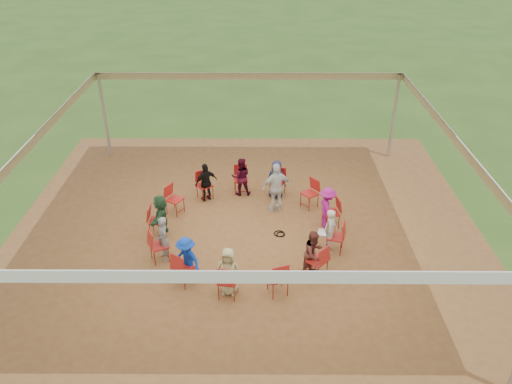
{
  "coord_description": "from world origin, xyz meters",
  "views": [
    {
      "loc": [
        0.33,
        -11.17,
        7.93
      ],
      "look_at": [
        0.27,
        0.3,
        1.23
      ],
      "focal_mm": 35.0,
      "sensor_mm": 36.0,
      "label": 1
    }
  ],
  "objects_px": {
    "chair_1": "(331,213)",
    "person_seated_8": "(229,271)",
    "chair_8": "(159,246)",
    "chair_11": "(278,278)",
    "person_seated_3": "(241,177)",
    "chair_2": "(310,194)",
    "person_seated_5": "(161,216)",
    "chair_10": "(228,281)",
    "chair_0": "(335,237)",
    "chair_12": "(317,261)",
    "standing_person": "(277,188)",
    "chair_5": "(205,185)",
    "laptop": "(325,231)",
    "chair_9": "(184,268)",
    "cable_coil": "(280,234)",
    "person_seated_9": "(314,253)",
    "chair_6": "(175,200)",
    "chair_7": "(157,221)",
    "chair_4": "(241,180)",
    "person_seated_2": "(276,179)",
    "person_seated_7": "(187,260)",
    "person_seated_6": "(163,239)",
    "person_seated_1": "(327,208)",
    "person_seated_4": "(206,182)",
    "person_seated_0": "(331,231)"
  },
  "relations": [
    {
      "from": "chair_10",
      "to": "person_seated_8",
      "type": "distance_m",
      "value": 0.21
    },
    {
      "from": "chair_9",
      "to": "person_seated_2",
      "type": "xyz_separation_m",
      "value": [
        2.3,
        4.05,
        0.17
      ]
    },
    {
      "from": "person_seated_5",
      "to": "standing_person",
      "type": "distance_m",
      "value": 3.39
    },
    {
      "from": "chair_4",
      "to": "chair_6",
      "type": "distance_m",
      "value": 2.24
    },
    {
      "from": "chair_11",
      "to": "person_seated_3",
      "type": "xyz_separation_m",
      "value": [
        -0.99,
        4.56,
        0.17
      ]
    },
    {
      "from": "person_seated_2",
      "to": "person_seated_9",
      "type": "height_order",
      "value": "same"
    },
    {
      "from": "chair_4",
      "to": "chair_9",
      "type": "height_order",
      "value": "same"
    },
    {
      "from": "chair_4",
      "to": "chair_8",
      "type": "xyz_separation_m",
      "value": [
        -1.95,
        -3.45,
        0.0
      ]
    },
    {
      "from": "chair_9",
      "to": "person_seated_1",
      "type": "height_order",
      "value": "person_seated_1"
    },
    {
      "from": "chair_8",
      "to": "chair_12",
      "type": "bearing_deg",
      "value": 55.38
    },
    {
      "from": "chair_11",
      "to": "person_seated_7",
      "type": "xyz_separation_m",
      "value": [
        -2.14,
        0.43,
        0.17
      ]
    },
    {
      "from": "chair_12",
      "to": "standing_person",
      "type": "distance_m",
      "value": 3.13
    },
    {
      "from": "chair_4",
      "to": "person_seated_7",
      "type": "bearing_deg",
      "value": 69.79
    },
    {
      "from": "chair_12",
      "to": "person_seated_6",
      "type": "height_order",
      "value": "person_seated_6"
    },
    {
      "from": "chair_10",
      "to": "person_seated_2",
      "type": "distance_m",
      "value": 4.67
    },
    {
      "from": "person_seated_1",
      "to": "person_seated_6",
      "type": "bearing_deg",
      "value": 96.92
    },
    {
      "from": "person_seated_8",
      "to": "chair_10",
      "type": "bearing_deg",
      "value": -90.0
    },
    {
      "from": "chair_5",
      "to": "chair_10",
      "type": "distance_m",
      "value": 4.5
    },
    {
      "from": "chair_2",
      "to": "person_seated_5",
      "type": "xyz_separation_m",
      "value": [
        -4.14,
        -1.47,
        0.17
      ]
    },
    {
      "from": "person_seated_8",
      "to": "chair_7",
      "type": "bearing_deg",
      "value": 140.11
    },
    {
      "from": "chair_9",
      "to": "person_seated_6",
      "type": "distance_m",
      "value": 1.14
    },
    {
      "from": "chair_7",
      "to": "person_seated_5",
      "type": "bearing_deg",
      "value": 90.0
    },
    {
      "from": "person_seated_0",
      "to": "chair_10",
      "type": "bearing_deg",
      "value": 140.11
    },
    {
      "from": "cable_coil",
      "to": "person_seated_5",
      "type": "bearing_deg",
      "value": -179.73
    },
    {
      "from": "chair_4",
      "to": "chair_9",
      "type": "relative_size",
      "value": 1.0
    },
    {
      "from": "chair_8",
      "to": "person_seated_8",
      "type": "xyz_separation_m",
      "value": [
        1.82,
        -1.21,
        0.17
      ]
    },
    {
      "from": "chair_10",
      "to": "chair_0",
      "type": "bearing_deg",
      "value": 41.54
    },
    {
      "from": "person_seated_5",
      "to": "cable_coil",
      "type": "distance_m",
      "value": 3.27
    },
    {
      "from": "chair_0",
      "to": "cable_coil",
      "type": "height_order",
      "value": "chair_0"
    },
    {
      "from": "chair_5",
      "to": "person_seated_3",
      "type": "height_order",
      "value": "person_seated_3"
    },
    {
      "from": "chair_7",
      "to": "chair_11",
      "type": "height_order",
      "value": "same"
    },
    {
      "from": "chair_6",
      "to": "cable_coil",
      "type": "height_order",
      "value": "chair_6"
    },
    {
      "from": "chair_9",
      "to": "person_seated_5",
      "type": "bearing_deg",
      "value": 149.52
    },
    {
      "from": "chair_1",
      "to": "person_seated_8",
      "type": "bearing_deg",
      "value": 123.6
    },
    {
      "from": "person_seated_3",
      "to": "person_seated_9",
      "type": "bearing_deg",
      "value": 110.77
    },
    {
      "from": "chair_2",
      "to": "person_seated_4",
      "type": "relative_size",
      "value": 0.73
    },
    {
      "from": "chair_4",
      "to": "person_seated_9",
      "type": "xyz_separation_m",
      "value": [
        1.88,
        -3.97,
        0.17
      ]
    },
    {
      "from": "chair_6",
      "to": "person_seated_8",
      "type": "distance_m",
      "value": 3.87
    },
    {
      "from": "chair_7",
      "to": "standing_person",
      "type": "distance_m",
      "value": 3.52
    },
    {
      "from": "chair_7",
      "to": "cable_coil",
      "type": "xyz_separation_m",
      "value": [
        3.33,
        0.01,
        -0.43
      ]
    },
    {
      "from": "person_seated_4",
      "to": "laptop",
      "type": "height_order",
      "value": "person_seated_4"
    },
    {
      "from": "chair_1",
      "to": "chair_8",
      "type": "distance_m",
      "value": 4.78
    },
    {
      "from": "chair_2",
      "to": "chair_10",
      "type": "xyz_separation_m",
      "value": [
        -2.21,
        -3.92,
        0.0
      ]
    },
    {
      "from": "person_seated_2",
      "to": "chair_1",
      "type": "bearing_deg",
      "value": 155.09
    },
    {
      "from": "chair_4",
      "to": "chair_2",
      "type": "bearing_deg",
      "value": 152.31
    },
    {
      "from": "chair_2",
      "to": "chair_6",
      "type": "bearing_deg",
      "value": 55.38
    },
    {
      "from": "chair_5",
      "to": "laptop",
      "type": "bearing_deg",
      "value": 109.43
    },
    {
      "from": "chair_8",
      "to": "person_seated_9",
      "type": "distance_m",
      "value": 3.87
    },
    {
      "from": "laptop",
      "to": "chair_4",
      "type": "bearing_deg",
      "value": 52.94
    },
    {
      "from": "chair_11",
      "to": "chair_12",
      "type": "height_order",
      "value": "same"
    }
  ]
}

